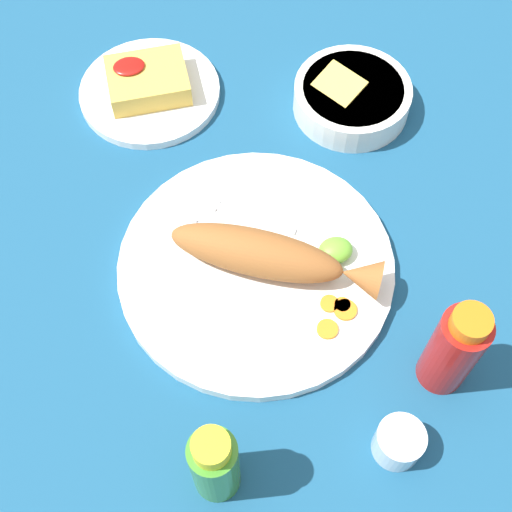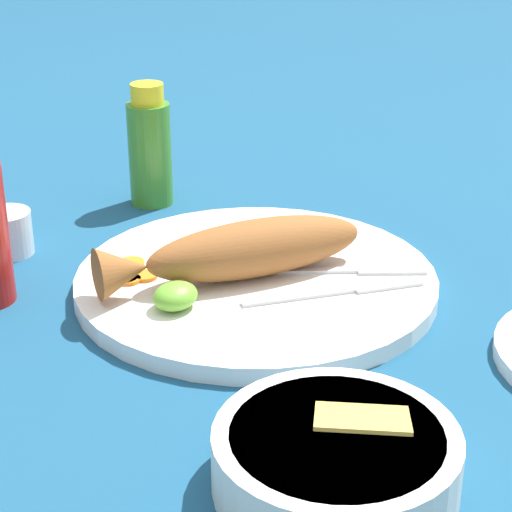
{
  "view_description": "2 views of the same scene",
  "coord_description": "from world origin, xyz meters",
  "px_view_note": "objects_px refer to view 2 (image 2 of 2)",
  "views": [
    {
      "loc": [
        0.1,
        0.45,
        0.85
      ],
      "look_at": [
        0.0,
        0.0,
        0.04
      ],
      "focal_mm": 50.0,
      "sensor_mm": 36.0,
      "label": 1
    },
    {
      "loc": [
        -0.65,
        -0.54,
        0.43
      ],
      "look_at": [
        0.0,
        0.0,
        0.04
      ],
      "focal_mm": 65.0,
      "sensor_mm": 36.0,
      "label": 2
    }
  ],
  "objects_px": {
    "salt_cup": "(7,235)",
    "fork_far": "(345,290)",
    "main_plate": "(256,282)",
    "fried_fish": "(238,251)",
    "hot_sauce_bottle_green": "(150,149)",
    "fork_near": "(348,270)",
    "guacamole_bowl": "(336,457)"
  },
  "relations": [
    {
      "from": "fork_near",
      "to": "fork_far",
      "type": "distance_m",
      "value": 0.05
    },
    {
      "from": "fork_near",
      "to": "guacamole_bowl",
      "type": "distance_m",
      "value": 0.32
    },
    {
      "from": "fried_fish",
      "to": "fork_far",
      "type": "xyz_separation_m",
      "value": [
        0.04,
        -0.1,
        -0.03
      ]
    },
    {
      "from": "fork_far",
      "to": "hot_sauce_bottle_green",
      "type": "xyz_separation_m",
      "value": [
        0.08,
        0.35,
        0.05
      ]
    },
    {
      "from": "main_plate",
      "to": "fried_fish",
      "type": "relative_size",
      "value": 1.35
    },
    {
      "from": "fork_near",
      "to": "fork_far",
      "type": "xyz_separation_m",
      "value": [
        -0.04,
        -0.02,
        0.0
      ]
    },
    {
      "from": "hot_sauce_bottle_green",
      "to": "salt_cup",
      "type": "xyz_separation_m",
      "value": [
        -0.21,
        0.01,
        -0.05
      ]
    },
    {
      "from": "main_plate",
      "to": "fork_far",
      "type": "bearing_deg",
      "value": -75.34
    },
    {
      "from": "fork_far",
      "to": "hot_sauce_bottle_green",
      "type": "relative_size",
      "value": 1.05
    },
    {
      "from": "fork_near",
      "to": "hot_sauce_bottle_green",
      "type": "distance_m",
      "value": 0.33
    },
    {
      "from": "salt_cup",
      "to": "fork_far",
      "type": "bearing_deg",
      "value": -70.12
    },
    {
      "from": "salt_cup",
      "to": "hot_sauce_bottle_green",
      "type": "bearing_deg",
      "value": -3.15
    },
    {
      "from": "fork_far",
      "to": "salt_cup",
      "type": "xyz_separation_m",
      "value": [
        -0.13,
        0.36,
        0.0
      ]
    },
    {
      "from": "fried_fish",
      "to": "guacamole_bowl",
      "type": "bearing_deg",
      "value": -99.08
    },
    {
      "from": "fork_far",
      "to": "hot_sauce_bottle_green",
      "type": "bearing_deg",
      "value": 111.13
    },
    {
      "from": "fried_fish",
      "to": "salt_cup",
      "type": "relative_size",
      "value": 4.77
    },
    {
      "from": "fork_near",
      "to": "salt_cup",
      "type": "bearing_deg",
      "value": 166.25
    },
    {
      "from": "guacamole_bowl",
      "to": "fork_far",
      "type": "bearing_deg",
      "value": 33.41
    },
    {
      "from": "fried_fish",
      "to": "hot_sauce_bottle_green",
      "type": "xyz_separation_m",
      "value": [
        0.12,
        0.25,
        0.02
      ]
    },
    {
      "from": "fried_fish",
      "to": "fork_far",
      "type": "height_order",
      "value": "fried_fish"
    },
    {
      "from": "main_plate",
      "to": "fork_near",
      "type": "bearing_deg",
      "value": -47.34
    },
    {
      "from": "fork_far",
      "to": "guacamole_bowl",
      "type": "height_order",
      "value": "guacamole_bowl"
    },
    {
      "from": "hot_sauce_bottle_green",
      "to": "main_plate",
      "type": "bearing_deg",
      "value": -112.03
    },
    {
      "from": "hot_sauce_bottle_green",
      "to": "fork_far",
      "type": "bearing_deg",
      "value": -102.82
    },
    {
      "from": "fork_far",
      "to": "hot_sauce_bottle_green",
      "type": "height_order",
      "value": "hot_sauce_bottle_green"
    },
    {
      "from": "main_plate",
      "to": "hot_sauce_bottle_green",
      "type": "distance_m",
      "value": 0.29
    },
    {
      "from": "hot_sauce_bottle_green",
      "to": "guacamole_bowl",
      "type": "bearing_deg",
      "value": -121.59
    },
    {
      "from": "hot_sauce_bottle_green",
      "to": "salt_cup",
      "type": "distance_m",
      "value": 0.22
    },
    {
      "from": "fried_fish",
      "to": "hot_sauce_bottle_green",
      "type": "height_order",
      "value": "hot_sauce_bottle_green"
    },
    {
      "from": "fried_fish",
      "to": "fork_far",
      "type": "bearing_deg",
      "value": -40.51
    },
    {
      "from": "main_plate",
      "to": "fried_fish",
      "type": "xyz_separation_m",
      "value": [
        -0.02,
        0.01,
        0.04
      ]
    },
    {
      "from": "main_plate",
      "to": "fried_fish",
      "type": "height_order",
      "value": "fried_fish"
    }
  ]
}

